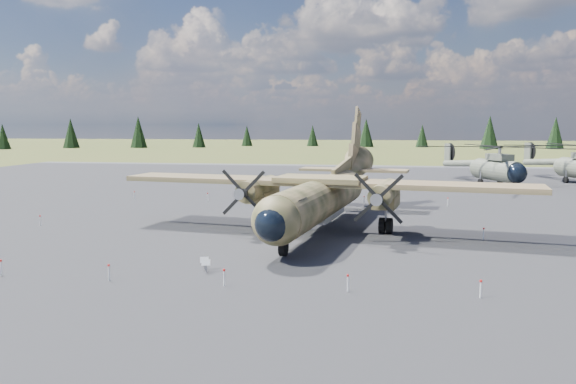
# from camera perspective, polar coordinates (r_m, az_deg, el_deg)

# --- Properties ---
(ground) EXTENTS (500.00, 500.00, 0.00)m
(ground) POSITION_cam_1_polar(r_m,az_deg,el_deg) (41.12, -4.11, -4.13)
(ground) COLOR #505124
(ground) RESTS_ON ground
(apron) EXTENTS (120.00, 120.00, 0.04)m
(apron) POSITION_cam_1_polar(r_m,az_deg,el_deg) (50.76, -1.52, -2.01)
(apron) COLOR #545459
(apron) RESTS_ON ground
(transport_plane) EXTENTS (30.75, 27.72, 10.12)m
(transport_plane) POSITION_cam_1_polar(r_m,az_deg,el_deg) (42.29, 3.70, 0.16)
(transport_plane) COLOR #3D3E21
(transport_plane) RESTS_ON ground
(helicopter_near) EXTENTS (26.86, 26.86, 5.18)m
(helicopter_near) POSITION_cam_1_polar(r_m,az_deg,el_deg) (76.52, 20.46, 3.32)
(helicopter_near) COLOR #636759
(helicopter_near) RESTS_ON ground
(info_placard_left) EXTENTS (0.49, 0.29, 0.72)m
(info_placard_left) POSITION_cam_1_polar(r_m,az_deg,el_deg) (30.32, -8.33, -7.24)
(info_placard_left) COLOR gray
(info_placard_left) RESTS_ON ground
(info_placard_right) EXTENTS (0.49, 0.31, 0.72)m
(info_placard_right) POSITION_cam_1_polar(r_m,az_deg,el_deg) (30.92, -8.48, -6.97)
(info_placard_right) COLOR gray
(info_placard_right) RESTS_ON ground
(barrier_fence) EXTENTS (33.12, 29.62, 0.85)m
(barrier_fence) POSITION_cam_1_polar(r_m,az_deg,el_deg) (41.06, -4.76, -3.44)
(barrier_fence) COLOR silver
(barrier_fence) RESTS_ON ground
(treeline) EXTENTS (338.90, 339.33, 10.95)m
(treeline) POSITION_cam_1_polar(r_m,az_deg,el_deg) (32.80, 18.66, 1.26)
(treeline) COLOR black
(treeline) RESTS_ON ground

